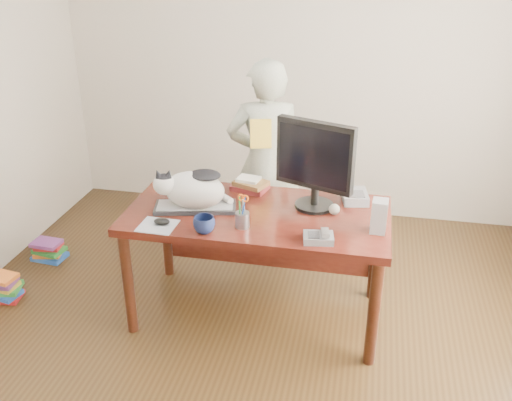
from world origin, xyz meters
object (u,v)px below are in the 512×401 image
object	(u,v)px
mouse	(162,221)
person	(265,163)
coffee_mug	(204,225)
baseball	(334,209)
pen_cup	(242,218)
calculator	(355,196)
monitor	(315,161)
book_stack	(250,185)
book_pile_b	(49,250)
cat	(192,188)
desk	(260,227)
phone	(319,237)
book_pile_a	(2,288)
speaker	(379,216)
keyboard	(195,207)

from	to	relation	value
mouse	person	distance (m)	1.12
coffee_mug	baseball	bearing A→B (deg)	28.28
pen_cup	calculator	bearing A→B (deg)	38.58
monitor	book_stack	size ratio (longest dim) A/B	2.15
mouse	person	size ratio (longest dim) A/B	0.06
book_pile_b	calculator	bearing A→B (deg)	-1.65
baseball	pen_cup	bearing A→B (deg)	-151.80
mouse	cat	bearing A→B (deg)	66.42
desk	phone	world-z (taller)	phone
phone	book_pile_a	world-z (taller)	phone
desk	coffee_mug	xyz separation A→B (m)	(-0.24, -0.40, 0.20)
desk	book_pile_b	world-z (taller)	desk
desk	phone	distance (m)	0.57
monitor	speaker	distance (m)	0.51
calculator	person	world-z (taller)	person
book_stack	speaker	bearing A→B (deg)	-9.70
desk	keyboard	size ratio (longest dim) A/B	3.04
speaker	calculator	bearing A→B (deg)	114.34
calculator	cat	bearing A→B (deg)	-172.02
coffee_mug	baseball	distance (m)	0.80
calculator	mouse	bearing A→B (deg)	-163.15
coffee_mug	book_pile_b	world-z (taller)	coffee_mug
monitor	baseball	distance (m)	0.32
baseball	mouse	bearing A→B (deg)	-160.58
phone	book_pile_b	size ratio (longest dim) A/B	0.70
mouse	phone	bearing A→B (deg)	1.52
monitor	phone	size ratio (longest dim) A/B	3.09
coffee_mug	person	xyz separation A→B (m)	(0.15, 1.07, -0.03)
monitor	mouse	xyz separation A→B (m)	(-0.84, -0.40, -0.29)
person	book_pile_a	distance (m)	2.03
calculator	speaker	bearing A→B (deg)	-79.56
coffee_mug	book_pile_a	bearing A→B (deg)	175.55
desk	book_stack	xyz separation A→B (m)	(-0.11, 0.23, 0.18)
cat	coffee_mug	bearing A→B (deg)	-73.30
phone	book_stack	world-z (taller)	book_stack
desk	phone	size ratio (longest dim) A/B	8.85
book_pile_a	book_pile_b	xyz separation A→B (m)	(0.03, 0.55, -0.02)
keyboard	person	xyz separation A→B (m)	(0.29, 0.80, 0.00)
cat	book_stack	size ratio (longest dim) A/B	1.85
keyboard	coffee_mug	distance (m)	0.31
speaker	book_pile_b	distance (m)	2.60
phone	book_stack	size ratio (longest dim) A/B	0.69
monitor	coffee_mug	bearing A→B (deg)	-122.24
monitor	pen_cup	distance (m)	0.56
cat	book_pile_b	size ratio (longest dim) A/B	1.87
cat	phone	world-z (taller)	cat
cat	coffee_mug	distance (m)	0.33
keyboard	book_pile_b	bearing A→B (deg)	150.82
pen_cup	book_pile_b	bearing A→B (deg)	161.50
speaker	book_pile_a	world-z (taller)	speaker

